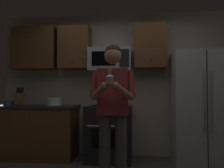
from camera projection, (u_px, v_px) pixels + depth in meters
wall_back at (120, 84)px, 4.51m from camera, size 4.40×0.10×2.60m
oven_range at (109, 133)px, 4.10m from camera, size 0.76×0.70×0.93m
microwave at (110, 60)px, 4.27m from camera, size 0.74×0.41×0.40m
refrigerator at (201, 108)px, 3.92m from camera, size 0.90×0.75×1.80m
cabinet_row_upper at (79, 48)px, 4.39m from camera, size 2.78×0.36×0.76m
counter_left at (36, 131)px, 4.27m from camera, size 1.44×0.66×0.92m
knife_block at (20, 99)px, 4.27m from camera, size 0.16×0.15×0.32m
bowl_large_white at (53, 101)px, 4.27m from camera, size 0.28×0.28×0.13m
bowl_small_colored at (8, 103)px, 4.32m from camera, size 0.18×0.18×0.08m
person at (113, 104)px, 3.05m from camera, size 0.60×0.48×1.76m
cupcake at (110, 79)px, 2.73m from camera, size 0.09×0.09×0.17m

